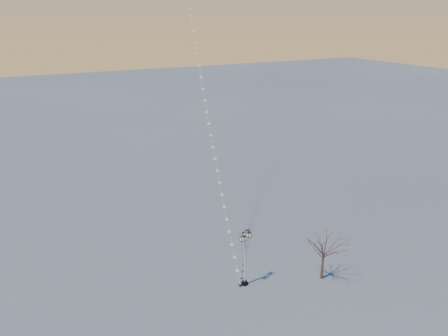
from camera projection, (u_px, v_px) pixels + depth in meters
ground at (255, 296)px, 34.13m from camera, size 300.00×300.00×0.00m
street_lamp at (245, 254)px, 34.58m from camera, size 1.26×0.78×5.22m
bare_tree at (324, 246)px, 35.35m from camera, size 2.71×2.71×4.49m
kite_train at (200, 46)px, 43.16m from camera, size 7.59×30.83×36.89m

